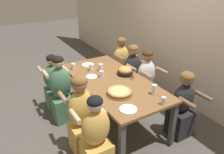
% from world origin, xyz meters
% --- Properties ---
extents(ground_plane, '(18.00, 18.00, 0.00)m').
position_xyz_m(ground_plane, '(0.00, 0.00, 0.00)').
color(ground_plane, '#514C47').
rests_on(ground_plane, ground).
extents(restaurant_back_panel, '(10.00, 0.06, 3.20)m').
position_xyz_m(restaurant_back_panel, '(0.00, 1.53, 1.60)').
color(restaurant_back_panel, beige).
rests_on(restaurant_back_panel, ground).
extents(dining_table, '(2.08, 1.00, 0.77)m').
position_xyz_m(dining_table, '(0.00, 0.00, 0.70)').
color(dining_table, brown).
rests_on(dining_table, ground).
extents(pizza_board_main, '(0.38, 0.38, 0.07)m').
position_xyz_m(pizza_board_main, '(0.45, -0.14, 0.81)').
color(pizza_board_main, brown).
rests_on(pizza_board_main, dining_table).
extents(skillet_bowl, '(0.38, 0.26, 0.15)m').
position_xyz_m(skillet_bowl, '(-0.06, 0.29, 0.84)').
color(skillet_bowl, black).
rests_on(skillet_bowl, dining_table).
extents(empty_plate_a, '(0.23, 0.23, 0.02)m').
position_xyz_m(empty_plate_a, '(0.83, -0.25, 0.78)').
color(empty_plate_a, white).
rests_on(empty_plate_a, dining_table).
extents(empty_plate_b, '(0.19, 0.19, 0.02)m').
position_xyz_m(empty_plate_b, '(-0.27, -0.24, 0.78)').
color(empty_plate_b, white).
rests_on(empty_plate_b, dining_table).
extents(empty_plate_c, '(0.23, 0.23, 0.02)m').
position_xyz_m(empty_plate_c, '(-0.76, -0.07, 0.78)').
color(empty_plate_c, white).
rests_on(empty_plate_c, dining_table).
extents(cocktail_glass_blue, '(0.07, 0.07, 0.13)m').
position_xyz_m(cocktail_glass_blue, '(-0.19, -0.09, 0.82)').
color(cocktail_glass_blue, silver).
rests_on(cocktail_glass_blue, dining_table).
extents(drinking_glass_a, '(0.07, 0.07, 0.15)m').
position_xyz_m(drinking_glass_a, '(0.69, 0.28, 0.84)').
color(drinking_glass_a, silver).
rests_on(drinking_glass_a, dining_table).
extents(drinking_glass_b, '(0.08, 0.08, 0.12)m').
position_xyz_m(drinking_glass_b, '(-0.51, -0.13, 0.82)').
color(drinking_glass_b, silver).
rests_on(drinking_glass_b, dining_table).
extents(drinking_glass_c, '(0.06, 0.06, 0.11)m').
position_xyz_m(drinking_glass_c, '(0.97, 0.21, 0.82)').
color(drinking_glass_c, silver).
rests_on(drinking_glass_c, dining_table).
extents(drinking_glass_d, '(0.08, 0.08, 0.13)m').
position_xyz_m(drinking_glass_d, '(-0.40, 0.01, 0.83)').
color(drinking_glass_d, silver).
rests_on(drinking_glass_d, dining_table).
extents(drinking_glass_e, '(0.08, 0.08, 0.10)m').
position_xyz_m(drinking_glass_e, '(-0.72, -0.37, 0.82)').
color(drinking_glass_e, silver).
rests_on(drinking_glass_e, dining_table).
extents(diner_near_right, '(0.51, 0.40, 1.11)m').
position_xyz_m(diner_near_right, '(0.83, -0.72, 0.50)').
color(diner_near_right, gold).
rests_on(diner_near_right, ground).
extents(diner_near_left, '(0.51, 0.40, 1.08)m').
position_xyz_m(diner_near_left, '(-0.82, -0.72, 0.49)').
color(diner_near_left, '#477556').
rests_on(diner_near_left, ground).
extents(diner_far_left, '(0.51, 0.40, 1.17)m').
position_xyz_m(diner_far_left, '(-0.83, 0.72, 0.53)').
color(diner_far_left, gold).
rests_on(diner_far_left, ground).
extents(diner_far_midleft, '(0.51, 0.40, 1.13)m').
position_xyz_m(diner_far_midleft, '(-0.43, 0.72, 0.52)').
color(diner_far_midleft, '#232328').
rests_on(diner_far_midleft, ground).
extents(diner_far_center, '(0.51, 0.40, 1.15)m').
position_xyz_m(diner_far_center, '(-0.01, 0.72, 0.52)').
color(diner_far_center, silver).
rests_on(diner_far_center, ground).
extents(diner_near_midleft, '(0.51, 0.40, 1.17)m').
position_xyz_m(diner_near_midleft, '(-0.44, -0.72, 0.53)').
color(diner_near_midleft, '#477556').
rests_on(diner_near_midleft, ground).
extents(diner_far_right, '(0.51, 0.40, 1.09)m').
position_xyz_m(diner_far_right, '(0.87, 0.72, 0.51)').
color(diner_far_right, '#232328').
rests_on(diner_far_right, ground).
extents(diner_near_midright, '(0.51, 0.40, 1.18)m').
position_xyz_m(diner_near_midright, '(0.40, -0.72, 0.55)').
color(diner_near_midright, gold).
rests_on(diner_near_midright, ground).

